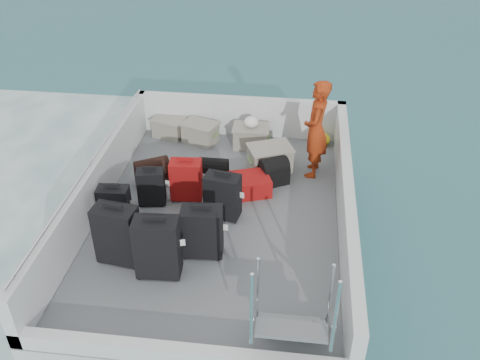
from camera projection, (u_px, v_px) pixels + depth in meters
The scene contains 22 objects.
ground at pixel (219, 250), 7.80m from camera, with size 160.00×160.00×0.00m, color #1B525F.
ferry_hull at pixel (218, 234), 7.64m from camera, with size 3.60×5.00×0.60m, color silver.
deck at pixel (218, 217), 7.47m from camera, with size 3.30×4.70×0.02m, color slate.
deck_fittings at pixel (240, 211), 6.96m from camera, with size 3.60×5.00×0.90m.
suitcase_0 at pixel (117, 235), 6.50m from camera, with size 0.52×0.29×0.80m, color black.
suitcase_1 at pixel (115, 207), 7.12m from camera, with size 0.41×0.24×0.62m, color black.
suitcase_2 at pixel (151, 187), 7.57m from camera, with size 0.38×0.23×0.55m, color black.
suitcase_3 at pixel (158, 248), 6.29m from camera, with size 0.53×0.31×0.80m, color black.
suitcase_5 at pixel (186, 180), 7.66m from camera, with size 0.45×0.27×0.62m, color #9E130C.
suitcase_6 at pixel (202, 232), 6.62m from camera, with size 0.50×0.30×0.70m, color black.
suitcase_7 at pixel (223, 197), 7.29m from camera, with size 0.47×0.27×0.66m, color black.
suitcase_8 at pixel (246, 185), 7.87m from camera, with size 0.46×0.70×0.27m, color #9E130C.
duffel_0 at pixel (153, 174), 8.08m from camera, with size 0.50×0.30×0.32m, color black, non-canonical shape.
duffel_1 at pixel (214, 174), 8.08m from camera, with size 0.43×0.30×0.32m, color black, non-canonical shape.
duffel_2 at pixel (274, 173), 8.09m from camera, with size 0.41×0.30×0.32m, color black, non-canonical shape.
crate_0 at pixel (169, 128), 9.32m from camera, with size 0.51×0.35×0.31m, color gray.
crate_1 at pixel (200, 133), 9.14m from camera, with size 0.55×0.38×0.33m, color gray.
crate_2 at pixel (251, 137), 9.00m from camera, with size 0.57×0.39×0.35m, color gray.
crate_3 at pixel (270, 159), 8.38m from camera, with size 0.63×0.43×0.38m, color gray.
yellow_bag at pixel (322, 139), 9.07m from camera, with size 0.28×0.26×0.22m, color yellow.
white_bag at pixel (251, 123), 8.86m from camera, with size 0.24×0.24×0.18m, color white.
passenger at pixel (316, 129), 7.98m from camera, with size 0.57×0.37×1.54m, color #DF4115.
Camera 1 is at (1.03, -5.85, 5.17)m, focal length 40.00 mm.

